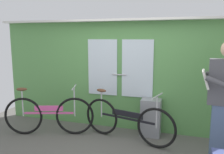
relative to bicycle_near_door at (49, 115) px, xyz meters
The scene contains 4 objects.
train_door_wall 1.73m from the bicycle_near_door, 28.35° to the left, with size 5.45×0.28×2.15m.
bicycle_near_door is the anchor object (origin of this frame).
bicycle_leaning_behind 1.47m from the bicycle_near_door, ahead, with size 1.73×0.59×0.90m.
trash_bin_by_wall 1.91m from the bicycle_near_door, 16.05° to the left, with size 0.36×0.28×0.69m, color gray.
Camera 1 is at (1.02, -3.04, 1.82)m, focal length 37.83 mm.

